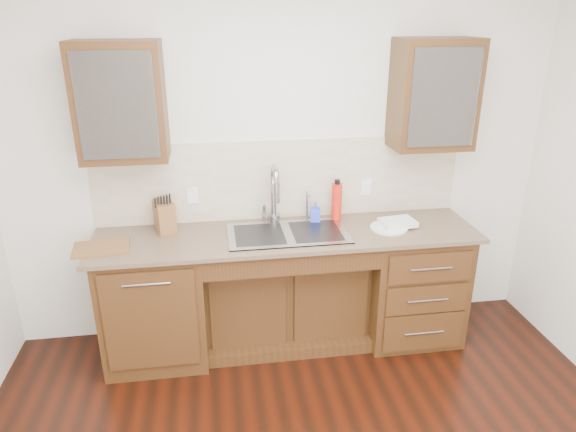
{
  "coord_description": "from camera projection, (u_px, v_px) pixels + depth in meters",
  "views": [
    {
      "loc": [
        -0.5,
        -1.84,
        2.35
      ],
      "look_at": [
        0.0,
        1.4,
        1.05
      ],
      "focal_mm": 32.0,
      "sensor_mm": 36.0,
      "label": 1
    }
  ],
  "objects": [
    {
      "name": "cup_left_a",
      "position": [
        101.0,
        111.0,
        3.26
      ],
      "size": [
        0.15,
        0.15,
        0.09
      ],
      "primitive_type": "imported",
      "rotation": [
        0.0,
        0.0,
        -0.35
      ],
      "color": "silver",
      "rests_on": "upper_cabinet_left"
    },
    {
      "name": "faucet",
      "position": [
        273.0,
        197.0,
        3.72
      ],
      "size": [
        0.04,
        0.04,
        0.4
      ],
      "primitive_type": "cylinder",
      "color": "#999993",
      "rests_on": "countertop"
    },
    {
      "name": "plate",
      "position": [
        389.0,
        228.0,
        3.67
      ],
      "size": [
        0.31,
        0.31,
        0.01
      ],
      "primitive_type": "cylinder",
      "rotation": [
        0.0,
        0.0,
        0.17
      ],
      "color": "silver",
      "rests_on": "countertop"
    },
    {
      "name": "wall_back",
      "position": [
        280.0,
        159.0,
        3.79
      ],
      "size": [
        4.0,
        0.1,
        2.7
      ],
      "primitive_type": "cube",
      "color": "silver",
      "rests_on": "ground"
    },
    {
      "name": "cup_right_b",
      "position": [
        446.0,
        102.0,
        3.59
      ],
      "size": [
        0.12,
        0.12,
        0.09
      ],
      "primitive_type": "imported",
      "rotation": [
        0.0,
        0.0,
        0.16
      ],
      "color": "white",
      "rests_on": "upper_cabinet_right"
    },
    {
      "name": "upper_cabinet_right",
      "position": [
        433.0,
        94.0,
        3.56
      ],
      "size": [
        0.55,
        0.34,
        0.75
      ],
      "primitive_type": "cube",
      "color": "#593014",
      "rests_on": "wall_back"
    },
    {
      "name": "knife_block",
      "position": [
        165.0,
        216.0,
        3.6
      ],
      "size": [
        0.17,
        0.22,
        0.22
      ],
      "primitive_type": "cube",
      "rotation": [
        0.0,
        0.0,
        0.3
      ],
      "color": "olive",
      "rests_on": "countertop"
    },
    {
      "name": "water_bottle",
      "position": [
        337.0,
        202.0,
        3.79
      ],
      "size": [
        0.09,
        0.09,
        0.28
      ],
      "primitive_type": "cylinder",
      "rotation": [
        0.0,
        0.0,
        0.23
      ],
      "color": "red",
      "rests_on": "countertop"
    },
    {
      "name": "upper_cabinet_left",
      "position": [
        121.0,
        102.0,
        3.26
      ],
      "size": [
        0.55,
        0.34,
        0.75
      ],
      "primitive_type": "cube",
      "color": "#593014",
      "rests_on": "wall_back"
    },
    {
      "name": "countertop",
      "position": [
        287.0,
        235.0,
        3.61
      ],
      "size": [
        2.7,
        0.65,
        0.03
      ],
      "primitive_type": "cube",
      "color": "#84705B",
      "rests_on": "base_cabinet_left"
    },
    {
      "name": "dish_towel",
      "position": [
        398.0,
        222.0,
        3.7
      ],
      "size": [
        0.26,
        0.21,
        0.04
      ],
      "primitive_type": "cube",
      "rotation": [
        0.0,
        0.0,
        0.12
      ],
      "color": "white",
      "rests_on": "plate"
    },
    {
      "name": "backsplash",
      "position": [
        281.0,
        180.0,
        3.78
      ],
      "size": [
        2.7,
        0.02,
        0.59
      ],
      "primitive_type": "cube",
      "color": "beige",
      "rests_on": "wall_back"
    },
    {
      "name": "cutting_board",
      "position": [
        101.0,
        248.0,
        3.36
      ],
      "size": [
        0.38,
        0.28,
        0.02
      ],
      "primitive_type": "cube",
      "rotation": [
        0.0,
        0.0,
        0.11
      ],
      "color": "olive",
      "rests_on": "countertop"
    },
    {
      "name": "base_cabinet_right",
      "position": [
        410.0,
        281.0,
        3.93
      ],
      "size": [
        0.7,
        0.62,
        0.88
      ],
      "primitive_type": "cube",
      "color": "#593014",
      "rests_on": "ground"
    },
    {
      "name": "outlet_left",
      "position": [
        193.0,
        196.0,
        3.71
      ],
      "size": [
        0.08,
        0.01,
        0.12
      ],
      "primitive_type": "cube",
      "color": "white",
      "rests_on": "backsplash"
    },
    {
      "name": "base_cabinet_center",
      "position": [
        285.0,
        295.0,
        3.91
      ],
      "size": [
        1.2,
        0.44,
        0.7
      ],
      "primitive_type": "cube",
      "color": "#593014",
      "rests_on": "ground"
    },
    {
      "name": "base_cabinet_left",
      "position": [
        156.0,
        301.0,
        3.66
      ],
      "size": [
        0.7,
        0.62,
        0.88
      ],
      "primitive_type": "cube",
      "color": "#593014",
      "rests_on": "ground"
    },
    {
      "name": "soap_bottle",
      "position": [
        315.0,
        212.0,
        3.77
      ],
      "size": [
        0.08,
        0.08,
        0.16
      ],
      "primitive_type": "imported",
      "rotation": [
        0.0,
        0.0,
        -0.17
      ],
      "color": "#344BF2",
      "rests_on": "countertop"
    },
    {
      "name": "outlet_right",
      "position": [
        366.0,
        187.0,
        3.89
      ],
      "size": [
        0.08,
        0.01,
        0.12
      ],
      "primitive_type": "cube",
      "color": "white",
      "rests_on": "backsplash"
    },
    {
      "name": "cup_right_a",
      "position": [
        419.0,
        103.0,
        3.56
      ],
      "size": [
        0.12,
        0.12,
        0.09
      ],
      "primitive_type": "imported",
      "rotation": [
        0.0,
        0.0,
        0.17
      ],
      "color": "white",
      "rests_on": "upper_cabinet_right"
    },
    {
      "name": "cup_left_b",
      "position": [
        131.0,
        110.0,
        3.29
      ],
      "size": [
        0.12,
        0.12,
        0.1
      ],
      "primitive_type": "imported",
      "rotation": [
        0.0,
        0.0,
        -0.15
      ],
      "color": "silver",
      "rests_on": "upper_cabinet_left"
    },
    {
      "name": "sink",
      "position": [
        288.0,
        245.0,
        3.62
      ],
      "size": [
        0.84,
        0.46,
        0.19
      ],
      "primitive_type": "cube",
      "color": "#9E9EA5",
      "rests_on": "countertop"
    },
    {
      "name": "filter_tap",
      "position": [
        307.0,
        205.0,
        3.79
      ],
      "size": [
        0.02,
        0.02,
        0.24
      ],
      "primitive_type": "cylinder",
      "color": "#999993",
      "rests_on": "countertop"
    }
  ]
}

